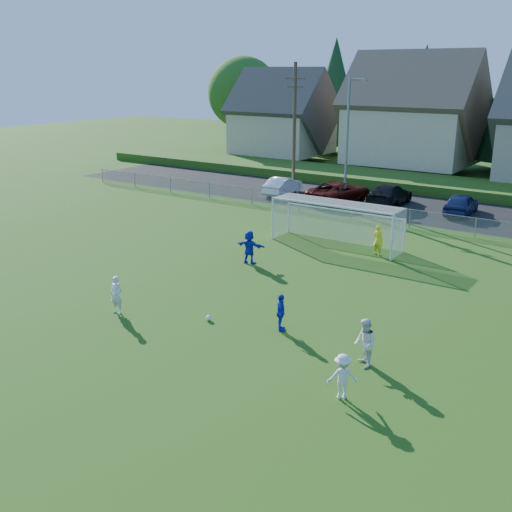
% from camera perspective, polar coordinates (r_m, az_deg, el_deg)
% --- Properties ---
extents(ground, '(160.00, 160.00, 0.00)m').
position_cam_1_polar(ground, '(21.92, -12.09, -8.67)').
color(ground, '#193D0C').
rests_on(ground, ground).
extents(asphalt_lot, '(60.00, 60.00, 0.00)m').
position_cam_1_polar(asphalt_lot, '(44.34, 14.49, 4.49)').
color(asphalt_lot, black).
rests_on(asphalt_lot, ground).
extents(grass_embankment, '(70.00, 6.00, 0.80)m').
position_cam_1_polar(grass_embankment, '(51.25, 17.50, 6.38)').
color(grass_embankment, '#1E420F').
rests_on(grass_embankment, ground).
extents(soccer_ball, '(0.22, 0.22, 0.22)m').
position_cam_1_polar(soccer_ball, '(23.76, -4.55, -5.91)').
color(soccer_ball, white).
rests_on(soccer_ball, ground).
extents(player_white_a, '(0.62, 0.45, 1.57)m').
position_cam_1_polar(player_white_a, '(24.76, -13.15, -3.65)').
color(player_white_a, silver).
rests_on(player_white_a, ground).
extents(player_white_b, '(1.02, 1.03, 1.68)m').
position_cam_1_polar(player_white_b, '(20.26, 10.31, -8.18)').
color(player_white_b, silver).
rests_on(player_white_b, ground).
extents(player_white_c, '(1.06, 0.99, 1.44)m').
position_cam_1_polar(player_white_c, '(18.38, 8.22, -11.29)').
color(player_white_c, silver).
rests_on(player_white_c, ground).
extents(player_blue_a, '(0.75, 0.91, 1.45)m').
position_cam_1_polar(player_blue_a, '(22.62, 2.38, -5.41)').
color(player_blue_a, '#1328B3').
rests_on(player_blue_a, ground).
extents(player_blue_b, '(1.63, 0.63, 1.72)m').
position_cam_1_polar(player_blue_b, '(30.33, -0.64, 0.86)').
color(player_blue_b, '#1328B3').
rests_on(player_blue_b, ground).
extents(goalkeeper, '(0.67, 0.51, 1.65)m').
position_cam_1_polar(goalkeeper, '(32.33, 11.56, 1.49)').
color(goalkeeper, yellow).
rests_on(goalkeeper, ground).
extents(car_b, '(1.88, 4.37, 1.40)m').
position_cam_1_polar(car_b, '(47.42, 2.58, 6.69)').
color(car_b, white).
rests_on(car_b, ground).
extents(car_c, '(3.37, 5.99, 1.58)m').
position_cam_1_polar(car_c, '(44.98, 7.92, 6.08)').
color(car_c, '#4B0E08').
rests_on(car_c, ground).
extents(car_d, '(2.56, 5.55, 1.57)m').
position_cam_1_polar(car_d, '(44.50, 12.53, 5.70)').
color(car_d, black).
rests_on(car_d, ground).
extents(car_e, '(2.03, 4.40, 1.46)m').
position_cam_1_polar(car_e, '(43.10, 18.95, 4.72)').
color(car_e, '#172150').
rests_on(car_e, ground).
extents(soccer_goal, '(7.42, 1.90, 2.50)m').
position_cam_1_polar(soccer_goal, '(33.70, 7.80, 3.74)').
color(soccer_goal, white).
rests_on(soccer_goal, ground).
extents(chainlink_fence, '(52.06, 0.06, 1.20)m').
position_cam_1_polar(chainlink_fence, '(39.20, 11.71, 3.96)').
color(chainlink_fence, gray).
rests_on(chainlink_fence, ground).
extents(streetlight, '(1.38, 0.18, 9.00)m').
position_cam_1_polar(streetlight, '(43.91, 8.74, 11.12)').
color(streetlight, slate).
rests_on(streetlight, ground).
extents(utility_pole, '(1.60, 0.26, 10.00)m').
position_cam_1_polar(utility_pole, '(47.15, 3.67, 12.07)').
color(utility_pole, '#473321').
rests_on(utility_pole, ground).
extents(houses_row, '(53.90, 11.45, 13.27)m').
position_cam_1_polar(houses_row, '(57.19, 22.42, 13.97)').
color(houses_row, tan).
rests_on(houses_row, ground).
extents(tree_row, '(65.98, 12.36, 13.80)m').
position_cam_1_polar(tree_row, '(63.53, 22.85, 13.75)').
color(tree_row, '#382616').
rests_on(tree_row, ground).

